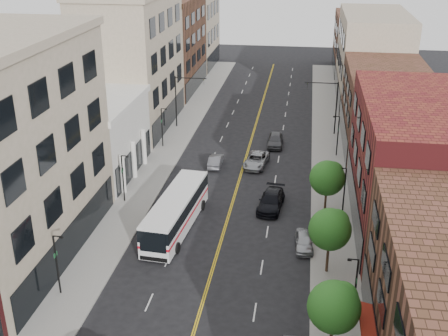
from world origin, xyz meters
The scene contains 28 objects.
sidewalk_left centered at (-10.00, 35.00, 0.07)m, with size 4.00×110.00×0.15m, color gray.
sidewalk_right centered at (10.00, 35.00, 0.07)m, with size 4.00×110.00×0.15m, color gray.
bldg_l_tanoffice centered at (-17.00, 13.00, 9.00)m, with size 10.00×22.00×18.00m, color gray.
bldg_l_white centered at (-17.00, 31.00, 4.00)m, with size 10.00×14.00×8.00m, color silver.
bldg_l_far_a centered at (-17.00, 48.00, 9.00)m, with size 10.00×20.00×18.00m, color gray.
bldg_l_far_b centered at (-17.00, 68.00, 7.50)m, with size 10.00×20.00×15.00m, color #513120.
bldg_l_far_c centered at (-17.00, 86.00, 10.00)m, with size 10.00×16.00×20.00m, color gray.
bldg_r_mid centered at (17.00, 24.00, 6.00)m, with size 10.00×22.00×12.00m, color maroon.
bldg_r_far_a centered at (17.00, 45.00, 5.00)m, with size 10.00×20.00×10.00m, color #513120.
bldg_r_far_b centered at (17.00, 66.00, 7.00)m, with size 10.00×22.00×14.00m, color gray.
bldg_r_far_c centered at (17.00, 86.00, 5.50)m, with size 10.00×18.00×11.00m, color #513120.
tree_r_1 centered at (9.39, 4.07, 4.13)m, with size 3.40×3.40×5.59m.
tree_r_2 centered at (9.39, 14.07, 4.13)m, with size 3.40×3.40×5.59m.
tree_r_3 centered at (9.39, 24.07, 4.13)m, with size 3.40×3.40×5.59m.
lamp_l_1 centered at (-10.95, 8.00, 2.97)m, with size 0.81×0.55×5.05m.
lamp_l_2 centered at (-10.95, 24.00, 2.97)m, with size 0.81×0.55×5.05m.
lamp_l_3 centered at (-10.95, 40.00, 2.97)m, with size 0.81×0.55×5.05m.
lamp_r_1 centered at (10.95, 8.00, 2.97)m, with size 0.81×0.55×5.05m.
lamp_r_2 centered at (10.95, 24.00, 2.97)m, with size 0.81×0.55×5.05m.
lamp_r_3 centered at (10.95, 40.00, 2.97)m, with size 0.81×0.55×5.05m.
signal_mast_left centered at (-10.27, 48.00, 4.65)m, with size 4.49×0.18×7.20m.
signal_mast_right centered at (10.27, 48.00, 4.65)m, with size 4.49×0.18×7.20m.
city_bus centered at (-4.48, 19.45, 1.89)m, with size 3.83×12.83×3.25m.
car_parked_far centered at (7.40, 17.61, 0.66)m, with size 1.57×3.89×1.33m, color #9B9EA3.
car_lane_behind centered at (-3.26, 34.77, 0.68)m, with size 1.43×4.10×1.35m, color #4C4C51.
car_lane_a centered at (3.99, 24.85, 0.80)m, with size 2.25×5.54×1.61m, color black.
car_lane_b centered at (1.50, 35.51, 0.74)m, with size 2.45×5.31×1.47m, color #95989C.
car_lane_c centered at (3.30, 42.49, 0.82)m, with size 1.94×4.82×1.64m, color #424346.
Camera 1 is at (6.71, -25.66, 25.95)m, focal length 45.00 mm.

